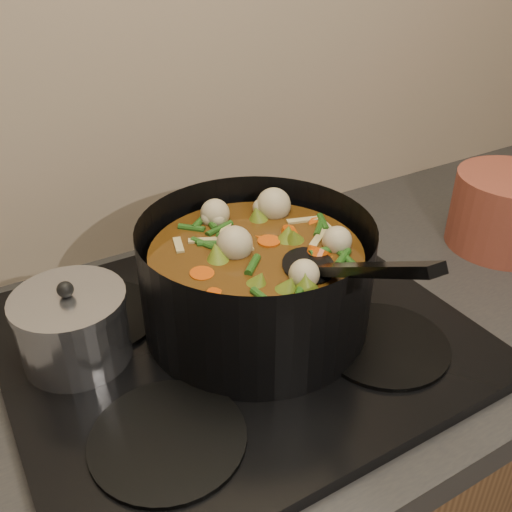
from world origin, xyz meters
TOP-DOWN VIEW (x-y plane):
  - stovetop at (0.00, 1.93)m, footprint 0.62×0.54m
  - stockpot at (0.04, 1.93)m, footprint 0.39×0.47m
  - saucepan at (-0.21, 1.99)m, footprint 0.15×0.15m
  - terracotta_crock at (0.56, 1.93)m, footprint 0.25×0.25m

SIDE VIEW (x-z plane):
  - stovetop at x=0.00m, z-range 0.91..0.93m
  - terracotta_crock at x=0.56m, z-range 0.91..1.05m
  - saucepan at x=-0.21m, z-range 0.92..1.04m
  - stockpot at x=0.04m, z-range 0.89..1.12m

